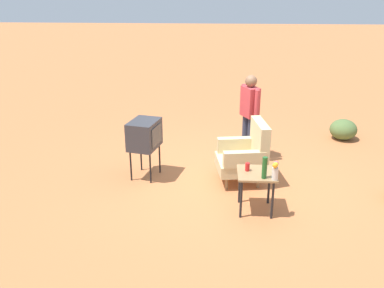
# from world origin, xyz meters

# --- Properties ---
(ground_plane) EXTENTS (60.00, 60.00, 0.00)m
(ground_plane) POSITION_xyz_m (0.00, 0.00, 0.00)
(ground_plane) COLOR #B76B3D
(armchair) EXTENTS (0.87, 0.89, 1.06)m
(armchair) POSITION_xyz_m (0.08, 0.26, 0.50)
(armchair) COLOR #937047
(armchair) RESTS_ON ground
(side_table) EXTENTS (0.56, 0.56, 0.62)m
(side_table) POSITION_xyz_m (1.07, 0.35, 0.53)
(side_table) COLOR black
(side_table) RESTS_ON ground
(tv_on_stand) EXTENTS (0.68, 0.56, 1.03)m
(tv_on_stand) POSITION_xyz_m (0.01, -1.47, 0.78)
(tv_on_stand) COLOR black
(tv_on_stand) RESTS_ON ground
(person_standing) EXTENTS (0.52, 0.36, 1.64)m
(person_standing) POSITION_xyz_m (-0.92, 0.36, 0.94)
(person_standing) COLOR #2D3347
(person_standing) RESTS_ON ground
(bottle_wine_green) EXTENTS (0.07, 0.07, 0.32)m
(bottle_wine_green) POSITION_xyz_m (1.25, 0.44, 0.78)
(bottle_wine_green) COLOR #1E5623
(bottle_wine_green) RESTS_ON side_table
(soda_can_red) EXTENTS (0.07, 0.07, 0.12)m
(soda_can_red) POSITION_xyz_m (1.01, 0.22, 0.68)
(soda_can_red) COLOR red
(soda_can_red) RESTS_ON side_table
(flower_vase) EXTENTS (0.14, 0.10, 0.27)m
(flower_vase) POSITION_xyz_m (1.29, 0.58, 0.77)
(flower_vase) COLOR silver
(flower_vase) RESTS_ON side_table
(shrub_lone) EXTENTS (0.58, 0.58, 0.44)m
(shrub_lone) POSITION_xyz_m (-2.12, 2.51, 0.22)
(shrub_lone) COLOR #516B38
(shrub_lone) RESTS_ON ground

